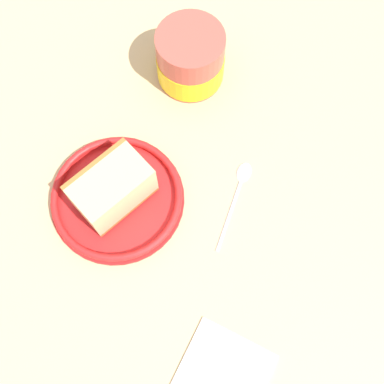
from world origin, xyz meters
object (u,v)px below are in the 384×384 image
object	(u,v)px
small_plate	(117,198)
tea_mug	(190,59)
teaspoon	(239,186)
cake_slice	(112,188)

from	to	relation	value
small_plate	tea_mug	bearing A→B (deg)	77.70
small_plate	tea_mug	distance (cm)	22.16
small_plate	tea_mug	world-z (taller)	tea_mug
small_plate	teaspoon	world-z (taller)	small_plate
tea_mug	small_plate	bearing A→B (deg)	-102.30
small_plate	teaspoon	size ratio (longest dim) A/B	1.35
teaspoon	small_plate	bearing A→B (deg)	-159.60
cake_slice	teaspoon	xyz separation A→B (cm)	(15.65, 5.59, -3.68)
cake_slice	tea_mug	bearing A→B (deg)	77.03
cake_slice	small_plate	bearing A→B (deg)	-33.58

